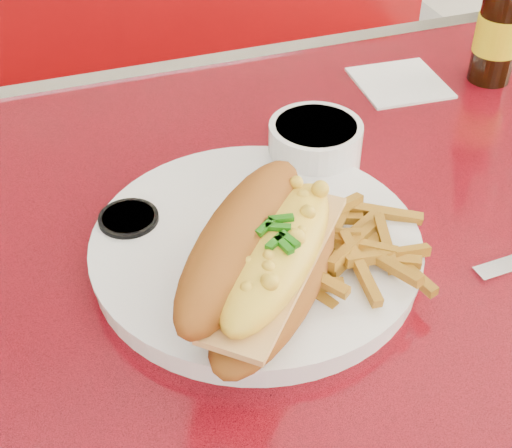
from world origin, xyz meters
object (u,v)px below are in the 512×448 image
object	(u,v)px
booth_bench_far	(200,174)
sauce_cup_left	(130,227)
dinner_plate	(256,248)
gravy_ramekin	(315,146)
mac_hoagie	(265,258)
diner_table	(385,343)
beer_bottle	(502,18)
fork	(326,212)

from	to	relation	value
booth_bench_far	sauce_cup_left	distance (m)	0.92
dinner_plate	gravy_ramekin	distance (m)	0.16
dinner_plate	mac_hoagie	xyz separation A→B (m)	(-0.02, -0.07, 0.05)
diner_table	gravy_ramekin	bearing A→B (deg)	108.56
diner_table	booth_bench_far	world-z (taller)	booth_bench_far
sauce_cup_left	beer_bottle	distance (m)	0.52
diner_table	beer_bottle	world-z (taller)	beer_bottle
booth_bench_far	gravy_ramekin	bearing A→B (deg)	-93.52
diner_table	mac_hoagie	xyz separation A→B (m)	(-0.16, -0.05, 0.22)
mac_hoagie	beer_bottle	bearing A→B (deg)	-13.39
booth_bench_far	fork	bearing A→B (deg)	-95.23
diner_table	sauce_cup_left	xyz separation A→B (m)	(-0.25, 0.08, 0.18)
diner_table	gravy_ramekin	xyz separation A→B (m)	(-0.04, 0.13, 0.19)
beer_bottle	sauce_cup_left	bearing A→B (deg)	-162.33
fork	beer_bottle	distance (m)	0.38
beer_bottle	mac_hoagie	bearing A→B (deg)	-144.96
diner_table	beer_bottle	xyz separation A→B (m)	(0.25, 0.23, 0.24)
mac_hoagie	fork	distance (m)	0.13
booth_bench_far	fork	world-z (taller)	booth_bench_far
dinner_plate	gravy_ramekin	bearing A→B (deg)	47.09
diner_table	gravy_ramekin	world-z (taller)	gravy_ramekin
diner_table	beer_bottle	distance (m)	0.42
gravy_ramekin	booth_bench_far	bearing A→B (deg)	86.48
gravy_ramekin	beer_bottle	distance (m)	0.31
sauce_cup_left	beer_bottle	xyz separation A→B (m)	(0.50, 0.16, 0.07)
diner_table	mac_hoagie	distance (m)	0.28
mac_hoagie	gravy_ramekin	world-z (taller)	mac_hoagie
mac_hoagie	gravy_ramekin	distance (m)	0.22
sauce_cup_left	booth_bench_far	bearing A→B (deg)	71.21
dinner_plate	beer_bottle	distance (m)	0.46
mac_hoagie	diner_table	bearing A→B (deg)	-30.35
fork	gravy_ramekin	xyz separation A→B (m)	(0.03, 0.10, 0.01)
mac_hoagie	fork	xyz separation A→B (m)	(0.09, 0.08, -0.04)
diner_table	mac_hoagie	world-z (taller)	mac_hoagie
diner_table	fork	world-z (taller)	fork
booth_bench_far	dinner_plate	xyz separation A→B (m)	(-0.15, -0.80, 0.49)
diner_table	sauce_cup_left	distance (m)	0.32
mac_hoagie	sauce_cup_left	xyz separation A→B (m)	(-0.09, 0.13, -0.05)
dinner_plate	beer_bottle	size ratio (longest dim) A/B	1.55
dinner_plate	sauce_cup_left	distance (m)	0.12
sauce_cup_left	mac_hoagie	bearing A→B (deg)	-56.04
dinner_plate	sauce_cup_left	bearing A→B (deg)	148.41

